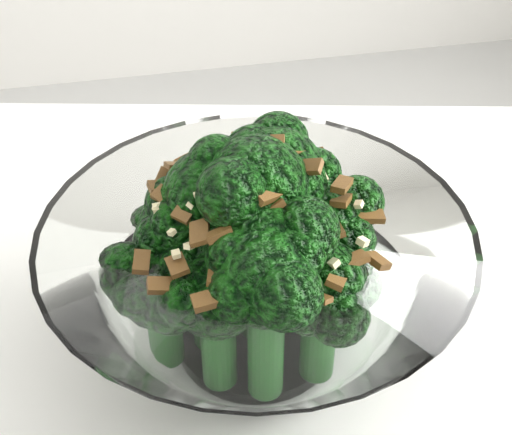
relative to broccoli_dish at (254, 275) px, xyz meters
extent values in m
cylinder|color=white|center=(0.00, 0.00, -0.06)|extent=(0.10, 0.10, 0.01)
cylinder|color=#175115|center=(0.00, 0.00, 0.00)|extent=(0.02, 0.02, 0.09)
sphere|color=#10470D|center=(0.00, 0.00, 0.06)|extent=(0.06, 0.06, 0.06)
cylinder|color=#175115|center=(0.02, 0.02, 0.00)|extent=(0.02, 0.02, 0.09)
sphere|color=#10470D|center=(0.02, 0.02, 0.05)|extent=(0.05, 0.05, 0.05)
cylinder|color=#175115|center=(-0.02, 0.01, -0.01)|extent=(0.02, 0.02, 0.08)
sphere|color=#10470D|center=(-0.02, 0.01, 0.05)|extent=(0.06, 0.06, 0.06)
cylinder|color=#175115|center=(0.00, -0.03, -0.01)|extent=(0.02, 0.02, 0.08)
sphere|color=#10470D|center=(0.00, -0.03, 0.05)|extent=(0.05, 0.05, 0.05)
cylinder|color=#175115|center=(0.04, 0.00, -0.01)|extent=(0.02, 0.02, 0.06)
sphere|color=#10470D|center=(0.04, 0.00, 0.03)|extent=(0.05, 0.05, 0.05)
cylinder|color=#175115|center=(-0.04, 0.02, -0.02)|extent=(0.02, 0.02, 0.06)
sphere|color=#10470D|center=(-0.04, 0.02, 0.03)|extent=(0.05, 0.05, 0.05)
cylinder|color=#175115|center=(0.03, -0.04, -0.02)|extent=(0.02, 0.02, 0.06)
sphere|color=#10470D|center=(0.03, -0.04, 0.02)|extent=(0.05, 0.05, 0.05)
cylinder|color=#175115|center=(-0.03, -0.03, -0.02)|extent=(0.02, 0.02, 0.06)
sphere|color=#10470D|center=(-0.03, -0.03, 0.02)|extent=(0.05, 0.05, 0.05)
cylinder|color=#175115|center=(0.05, 0.03, -0.02)|extent=(0.02, 0.02, 0.05)
sphere|color=#10470D|center=(0.05, 0.03, 0.01)|extent=(0.04, 0.04, 0.04)
cylinder|color=#175115|center=(-0.05, -0.01, -0.02)|extent=(0.02, 0.02, 0.04)
sphere|color=#10470D|center=(-0.05, -0.01, 0.01)|extent=(0.05, 0.05, 0.05)
cylinder|color=#175115|center=(0.01, 0.05, -0.02)|extent=(0.02, 0.02, 0.05)
sphere|color=#10470D|center=(0.01, 0.05, 0.01)|extent=(0.04, 0.04, 0.04)
cylinder|color=#175115|center=(0.00, -0.04, -0.01)|extent=(0.02, 0.02, 0.07)
sphere|color=#10470D|center=(0.00, -0.04, 0.04)|extent=(0.05, 0.05, 0.05)
cylinder|color=#175115|center=(-0.03, 0.00, -0.02)|extent=(0.02, 0.02, 0.06)
sphere|color=#10470D|center=(-0.03, 0.00, 0.02)|extent=(0.05, 0.05, 0.05)
cube|color=brown|center=(-0.05, -0.03, 0.04)|extent=(0.01, 0.01, 0.00)
cube|color=brown|center=(0.03, 0.00, 0.07)|extent=(0.02, 0.02, 0.01)
cube|color=brown|center=(0.01, 0.00, 0.08)|extent=(0.01, 0.02, 0.01)
cube|color=brown|center=(0.00, -0.02, 0.07)|extent=(0.02, 0.01, 0.01)
cube|color=brown|center=(-0.01, -0.01, 0.08)|extent=(0.02, 0.02, 0.01)
cube|color=brown|center=(0.03, -0.05, 0.04)|extent=(0.02, 0.02, 0.01)
cube|color=brown|center=(0.02, 0.02, 0.07)|extent=(0.01, 0.02, 0.01)
cube|color=brown|center=(0.05, -0.01, 0.05)|extent=(0.01, 0.02, 0.01)
cube|color=brown|center=(0.02, 0.04, 0.05)|extent=(0.02, 0.01, 0.01)
cube|color=brown|center=(0.05, 0.00, 0.06)|extent=(0.02, 0.02, 0.01)
cube|color=brown|center=(0.06, -0.04, 0.03)|extent=(0.01, 0.02, 0.01)
cube|color=brown|center=(-0.06, -0.02, 0.04)|extent=(0.01, 0.02, 0.01)
cube|color=brown|center=(-0.01, -0.04, 0.06)|extent=(0.02, 0.01, 0.01)
cube|color=brown|center=(-0.03, -0.02, 0.06)|extent=(0.01, 0.02, 0.01)
cube|color=brown|center=(0.02, -0.02, 0.07)|extent=(0.02, 0.02, 0.01)
cube|color=brown|center=(-0.02, 0.03, 0.07)|extent=(0.01, 0.02, 0.01)
cube|color=brown|center=(0.04, 0.04, 0.05)|extent=(0.02, 0.01, 0.01)
cube|color=brown|center=(-0.02, -0.03, 0.06)|extent=(0.01, 0.01, 0.01)
cube|color=brown|center=(0.00, 0.04, 0.06)|extent=(0.01, 0.02, 0.01)
cube|color=brown|center=(0.03, 0.06, 0.04)|extent=(0.01, 0.01, 0.00)
cube|color=brown|center=(0.00, 0.02, 0.07)|extent=(0.02, 0.01, 0.01)
cube|color=brown|center=(0.01, -0.07, 0.04)|extent=(0.02, 0.01, 0.01)
cube|color=brown|center=(-0.02, -0.05, 0.05)|extent=(0.02, 0.01, 0.01)
cube|color=brown|center=(0.06, -0.01, 0.04)|extent=(0.02, 0.01, 0.01)
cube|color=brown|center=(-0.04, -0.01, 0.06)|extent=(0.02, 0.02, 0.01)
cube|color=brown|center=(-0.05, 0.01, 0.05)|extent=(0.02, 0.02, 0.01)
cube|color=brown|center=(0.01, 0.04, 0.06)|extent=(0.02, 0.02, 0.01)
cube|color=brown|center=(0.00, -0.01, 0.08)|extent=(0.02, 0.01, 0.01)
cube|color=brown|center=(0.00, -0.02, 0.08)|extent=(0.02, 0.02, 0.01)
cube|color=brown|center=(-0.05, -0.04, 0.04)|extent=(0.02, 0.01, 0.01)
cube|color=brown|center=(0.01, 0.03, 0.06)|extent=(0.02, 0.01, 0.01)
cube|color=brown|center=(-0.03, 0.04, 0.05)|extent=(0.02, 0.01, 0.01)
cube|color=brown|center=(-0.04, 0.04, 0.05)|extent=(0.01, 0.01, 0.01)
cube|color=brown|center=(0.02, -0.03, 0.07)|extent=(0.02, 0.02, 0.00)
cube|color=brown|center=(-0.05, 0.02, 0.05)|extent=(0.02, 0.01, 0.01)
cube|color=brown|center=(0.01, -0.03, 0.07)|extent=(0.01, 0.02, 0.00)
cube|color=brown|center=(0.03, 0.05, 0.05)|extent=(0.01, 0.02, 0.01)
cube|color=brown|center=(-0.03, 0.05, 0.05)|extent=(0.02, 0.01, 0.01)
cube|color=brown|center=(0.02, -0.03, 0.06)|extent=(0.02, 0.02, 0.00)
cube|color=brown|center=(0.04, -0.04, 0.04)|extent=(0.02, 0.01, 0.01)
cube|color=brown|center=(0.03, 0.06, 0.04)|extent=(0.01, 0.02, 0.01)
cube|color=brown|center=(0.02, -0.06, 0.04)|extent=(0.02, 0.02, 0.01)
cube|color=brown|center=(0.03, -0.03, 0.05)|extent=(0.01, 0.02, 0.01)
cube|color=brown|center=(-0.02, 0.03, 0.06)|extent=(0.01, 0.02, 0.01)
cube|color=brown|center=(-0.03, -0.06, 0.04)|extent=(0.02, 0.01, 0.01)
cube|color=beige|center=(0.02, 0.05, 0.04)|extent=(0.01, 0.01, 0.00)
cube|color=beige|center=(0.01, 0.02, 0.07)|extent=(0.01, 0.01, 0.01)
cube|color=beige|center=(-0.02, 0.05, 0.05)|extent=(0.01, 0.01, 0.01)
cube|color=beige|center=(0.03, 0.03, 0.06)|extent=(0.01, 0.01, 0.01)
cube|color=beige|center=(0.01, 0.06, 0.04)|extent=(0.01, 0.01, 0.00)
cube|color=beige|center=(-0.03, 0.05, 0.05)|extent=(0.01, 0.01, 0.01)
cube|color=beige|center=(0.01, 0.05, 0.05)|extent=(0.01, 0.01, 0.00)
cube|color=beige|center=(0.01, -0.05, 0.05)|extent=(0.01, 0.01, 0.00)
cube|color=beige|center=(-0.05, -0.03, 0.05)|extent=(0.00, 0.00, 0.00)
cube|color=beige|center=(0.05, -0.03, 0.04)|extent=(0.01, 0.01, 0.01)
cube|color=beige|center=(0.04, 0.05, 0.05)|extent=(0.01, 0.01, 0.01)
cube|color=beige|center=(0.06, 0.00, 0.04)|extent=(0.01, 0.01, 0.00)
cube|color=beige|center=(-0.02, 0.06, 0.05)|extent=(0.01, 0.01, 0.01)
cube|color=beige|center=(-0.05, 0.00, 0.05)|extent=(0.00, 0.00, 0.00)
cube|color=beige|center=(0.04, 0.00, 0.06)|extent=(0.01, 0.01, 0.01)
cube|color=beige|center=(-0.03, 0.02, 0.06)|extent=(0.01, 0.01, 0.00)
cube|color=beige|center=(0.02, -0.03, 0.06)|extent=(0.01, 0.01, 0.01)
cube|color=beige|center=(0.03, -0.05, 0.05)|extent=(0.01, 0.01, 0.01)
cube|color=beige|center=(0.03, 0.01, 0.07)|extent=(0.01, 0.01, 0.00)
cube|color=beige|center=(-0.04, -0.03, 0.05)|extent=(0.01, 0.01, 0.01)
cube|color=beige|center=(-0.02, -0.01, 0.07)|extent=(0.01, 0.01, 0.01)
cube|color=beige|center=(-0.05, 0.01, 0.05)|extent=(0.01, 0.01, 0.00)
cube|color=beige|center=(0.01, -0.06, 0.05)|extent=(0.01, 0.01, 0.00)
cube|color=beige|center=(-0.03, -0.01, 0.06)|extent=(0.01, 0.01, 0.00)
cube|color=beige|center=(-0.01, 0.05, 0.05)|extent=(0.01, 0.01, 0.01)
cube|color=beige|center=(0.06, -0.01, 0.05)|extent=(0.01, 0.01, 0.01)
cube|color=beige|center=(-0.05, -0.02, 0.05)|extent=(0.01, 0.01, 0.00)
cube|color=beige|center=(-0.02, 0.01, 0.08)|extent=(0.01, 0.01, 0.00)
cube|color=beige|center=(-0.04, 0.05, 0.04)|extent=(0.01, 0.01, 0.00)
cube|color=beige|center=(-0.03, -0.01, 0.07)|extent=(0.00, 0.00, 0.00)
cube|color=beige|center=(-0.05, 0.03, 0.05)|extent=(0.01, 0.01, 0.01)
cube|color=beige|center=(-0.02, -0.01, 0.07)|extent=(0.00, 0.00, 0.00)
camera|label=1|loc=(-0.06, -0.32, 0.31)|focal=55.00mm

